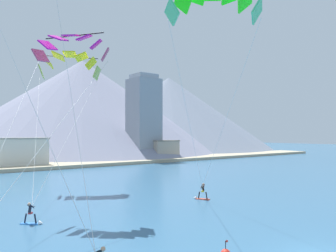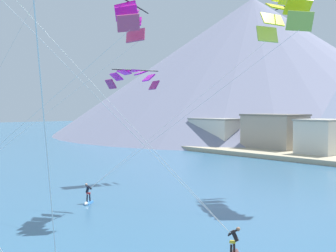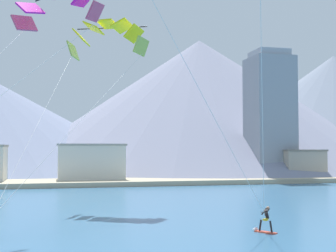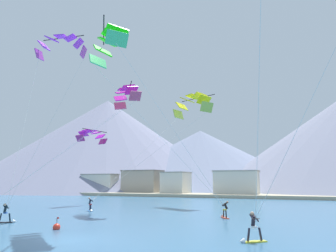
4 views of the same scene
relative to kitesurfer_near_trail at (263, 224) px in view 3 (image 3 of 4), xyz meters
The scene contains 9 objects.
kitesurfer_near_trail is the anchor object (origin of this frame).
parafoil_kite_mid_center 23.02m from the kitesurfer_near_trail, 118.62° to the left, with size 11.90×16.83×15.77m.
parafoil_kite_far_right 19.14m from the kitesurfer_near_trail, 169.76° to the left, with size 12.14×13.54×14.15m.
shoreline_strip 42.14m from the kitesurfer_near_trail, 97.75° to the left, with size 180.00×10.00×0.70m, color tan.
shore_building_harbour_front 44.62m from the kitesurfer_near_trail, 99.64° to the left, with size 10.17×5.59×6.03m.
shore_building_quay_east 51.01m from the kitesurfer_near_trail, 57.73° to the left, with size 7.28×4.62×5.15m.
highrise_tower 52.65m from the kitesurfer_near_trail, 63.46° to the left, with size 7.00×7.00×22.19m.
mountain_peak_central_summit 91.79m from the kitesurfer_near_trail, 74.97° to the left, with size 98.37×98.37×33.35m.
mountain_peak_east_shoulder 107.89m from the kitesurfer_near_trail, 54.32° to the left, with size 87.82×87.82×31.08m.
Camera 3 is at (-7.21, -11.88, 5.27)m, focal length 50.00 mm.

